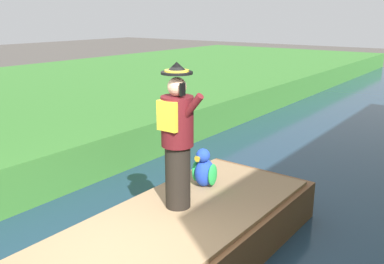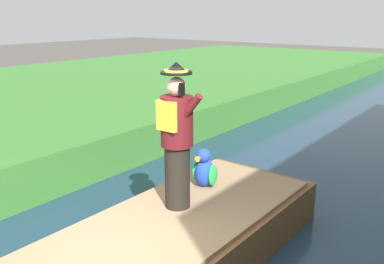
{
  "view_description": "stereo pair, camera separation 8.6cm",
  "coord_description": "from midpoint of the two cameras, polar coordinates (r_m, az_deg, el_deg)",
  "views": [
    {
      "loc": [
        2.89,
        -2.58,
        3.09
      ],
      "look_at": [
        -0.23,
        1.61,
        1.61
      ],
      "focal_mm": 38.85,
      "sensor_mm": 36.0,
      "label": 1
    },
    {
      "loc": [
        2.96,
        -2.53,
        3.09
      ],
      "look_at": [
        -0.23,
        1.61,
        1.61
      ],
      "focal_mm": 38.85,
      "sensor_mm": 36.0,
      "label": 2
    }
  ],
  "objects": [
    {
      "name": "boat",
      "position": [
        5.39,
        -1.88,
        -14.13
      ],
      "size": [
        1.84,
        4.22,
        0.61
      ],
      "color": "brown",
      "rests_on": "canal_water"
    },
    {
      "name": "person_pirate",
      "position": [
        5.1,
        -2.5,
        -0.76
      ],
      "size": [
        0.61,
        0.42,
        1.85
      ],
      "rotation": [
        0.0,
        0.0,
        0.13
      ],
      "color": "black",
      "rests_on": "boat"
    },
    {
      "name": "parrot_plush",
      "position": [
        5.95,
        1.27,
        -5.22
      ],
      "size": [
        0.36,
        0.35,
        0.57
      ],
      "color": "blue",
      "rests_on": "boat"
    }
  ]
}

